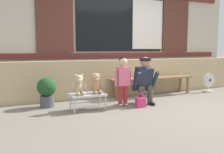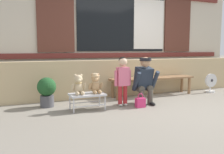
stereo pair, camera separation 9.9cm
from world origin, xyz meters
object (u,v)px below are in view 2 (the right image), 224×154
object	(u,v)px
small_display_bench	(87,95)
adult_crouching	(144,80)
child_standing	(123,76)
handbag_on_ground	(140,102)
potted_plant	(47,90)
teddy_bear_with_hat	(95,84)
floor_fan	(211,83)
wooden_bench_long	(153,80)
teddy_bear_plain	(79,85)

from	to	relation	value
small_display_bench	adult_crouching	size ratio (longest dim) A/B	0.67
child_standing	handbag_on_ground	distance (m)	0.61
handbag_on_ground	potted_plant	size ratio (longest dim) A/B	0.48
adult_crouching	handbag_on_ground	xyz separation A→B (m)	(-0.21, -0.22, -0.38)
handbag_on_ground	teddy_bear_with_hat	bearing A→B (deg)	165.21
adult_crouching	handbag_on_ground	bearing A→B (deg)	-133.98
small_display_bench	handbag_on_ground	size ratio (longest dim) A/B	2.35
potted_plant	floor_fan	bearing A→B (deg)	-0.29
handbag_on_ground	floor_fan	world-z (taller)	floor_fan
adult_crouching	handbag_on_ground	world-z (taller)	adult_crouching
floor_fan	handbag_on_ground	bearing A→B (deg)	-163.83
child_standing	handbag_on_ground	world-z (taller)	child_standing
teddy_bear_with_hat	adult_crouching	size ratio (longest dim) A/B	0.38
wooden_bench_long	potted_plant	size ratio (longest dim) A/B	3.68
handbag_on_ground	floor_fan	bearing A→B (deg)	16.17
small_display_bench	adult_crouching	bearing A→B (deg)	0.10
adult_crouching	potted_plant	xyz separation A→B (m)	(-1.85, 0.51, -0.16)
adult_crouching	wooden_bench_long	bearing A→B (deg)	47.47
teddy_bear_with_hat	potted_plant	distance (m)	0.97
wooden_bench_long	small_display_bench	world-z (taller)	wooden_bench_long
teddy_bear_with_hat	handbag_on_ground	distance (m)	0.93
child_standing	adult_crouching	xyz separation A→B (m)	(0.47, -0.02, -0.11)
child_standing	adult_crouching	bearing A→B (deg)	-2.84
adult_crouching	teddy_bear_plain	bearing A→B (deg)	-179.97
teddy_bear_plain	floor_fan	distance (m)	3.63
wooden_bench_long	small_display_bench	xyz separation A→B (m)	(-1.82, -0.68, -0.11)
teddy_bear_plain	floor_fan	size ratio (longest dim) A/B	0.76
wooden_bench_long	child_standing	size ratio (longest dim) A/B	2.19
potted_plant	small_display_bench	bearing A→B (deg)	-38.29
small_display_bench	teddy_bear_with_hat	bearing A→B (deg)	0.77
teddy_bear_plain	teddy_bear_with_hat	distance (m)	0.32
small_display_bench	potted_plant	xyz separation A→B (m)	(-0.65, 0.52, 0.06)
child_standing	floor_fan	xyz separation A→B (m)	(2.71, 0.47, -0.35)
small_display_bench	teddy_bear_with_hat	size ratio (longest dim) A/B	1.76
teddy_bear_with_hat	adult_crouching	distance (m)	1.03
floor_fan	potted_plant	bearing A→B (deg)	179.71
child_standing	potted_plant	size ratio (longest dim) A/B	1.68
teddy_bear_with_hat	teddy_bear_plain	bearing A→B (deg)	-179.87
teddy_bear_with_hat	child_standing	bearing A→B (deg)	2.36
adult_crouching	floor_fan	world-z (taller)	adult_crouching
child_standing	floor_fan	world-z (taller)	child_standing
adult_crouching	floor_fan	size ratio (longest dim) A/B	1.98
teddy_bear_plain	handbag_on_ground	xyz separation A→B (m)	(1.14, -0.22, -0.37)
teddy_bear_plain	child_standing	distance (m)	0.89
handbag_on_ground	floor_fan	xyz separation A→B (m)	(2.45, 0.71, 0.14)
wooden_bench_long	teddy_bear_plain	distance (m)	2.09
teddy_bear_with_hat	potted_plant	size ratio (longest dim) A/B	0.64
handbag_on_ground	adult_crouching	bearing A→B (deg)	46.02
small_display_bench	floor_fan	size ratio (longest dim) A/B	1.33
small_display_bench	potted_plant	bearing A→B (deg)	141.71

